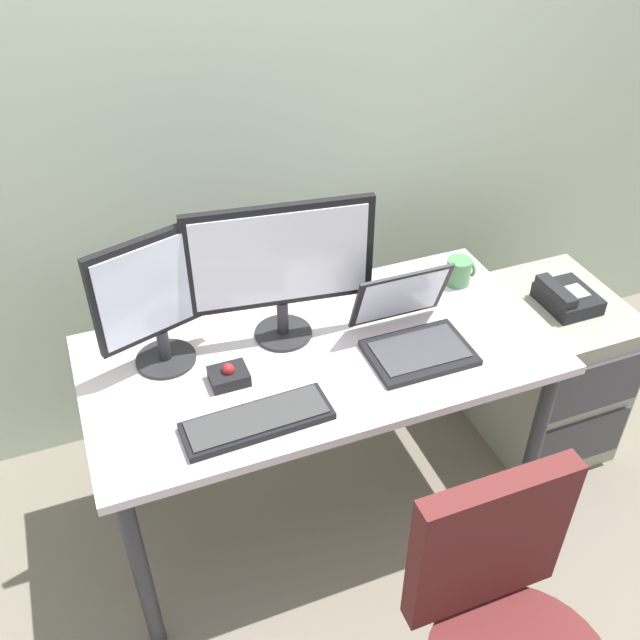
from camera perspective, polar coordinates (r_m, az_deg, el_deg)
ground_plane at (r=2.73m, az=0.00°, el=-14.50°), size 8.00×8.00×0.00m
back_wall at (r=2.47m, az=-6.32°, el=19.54°), size 6.00×0.10×2.80m
desk at (r=2.25m, az=0.00°, el=-4.16°), size 1.43×0.71×0.75m
file_cabinet at (r=2.89m, az=17.48°, el=-3.82°), size 0.42×0.53×0.65m
desk_phone at (r=2.66m, az=18.96°, el=1.72°), size 0.17×0.20×0.09m
monitor_main at (r=2.10m, az=-3.14°, el=4.50°), size 0.55×0.18×0.46m
monitor_side at (r=2.06m, az=-12.92°, el=1.83°), size 0.36×0.18×0.43m
keyboard at (r=1.97m, az=-5.00°, el=-7.96°), size 0.41×0.15×0.03m
laptop at (r=2.20m, az=7.36°, el=-0.91°), size 0.31×0.30×0.23m
trackball_mouse at (r=2.09m, az=-7.25°, el=-4.40°), size 0.11×0.09×0.07m
coffee_mug at (r=2.50m, az=10.99°, el=3.82°), size 0.10×0.09×0.09m
cell_phone at (r=2.43m, az=7.35°, el=1.97°), size 0.13×0.16×0.01m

